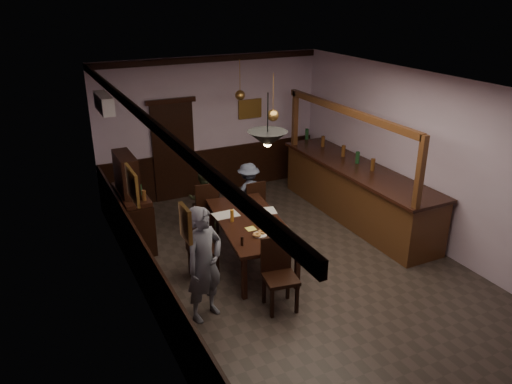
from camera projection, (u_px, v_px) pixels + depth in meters
room at (310, 188)px, 7.47m from camera, size 5.01×8.01×3.01m
dining_table at (250, 224)px, 8.18m from camera, size 1.30×2.32×0.75m
chair_far_left at (207, 205)px, 9.21m from camera, size 0.51×0.51×1.02m
chair_far_right at (253, 201)px, 9.50m from camera, size 0.41×0.41×0.93m
chair_near at (279, 270)px, 7.07m from camera, size 0.52×0.52×1.05m
chair_side at (198, 247)px, 7.78m from camera, size 0.43×0.43×0.98m
person_standing at (204, 264)px, 6.73m from camera, size 0.71×0.60×1.67m
person_seated_left at (203, 199)px, 9.46m from camera, size 0.68×0.61×1.15m
person_seated_right at (248, 192)px, 9.71m from camera, size 0.81×0.54×1.18m
newspaper_left at (226, 215)px, 8.37m from camera, size 0.42×0.30×0.01m
newspaper_right at (263, 211)px, 8.50m from camera, size 0.48×0.39×0.01m
napkin at (251, 229)px, 7.89m from camera, size 0.17×0.17×0.00m
saucer at (281, 231)px, 7.80m from camera, size 0.15×0.15×0.01m
coffee_cup at (277, 230)px, 7.74m from camera, size 0.09×0.09×0.07m
pastry_plate at (260, 235)px, 7.68m from camera, size 0.22×0.22×0.01m
pastry_ring_a at (257, 235)px, 7.62m from camera, size 0.13×0.13×0.04m
pastry_ring_b at (262, 232)px, 7.71m from camera, size 0.13×0.13×0.04m
soda_can at (255, 219)px, 8.09m from camera, size 0.07×0.07×0.12m
beer_glass at (232, 216)px, 8.11m from camera, size 0.06×0.06×0.20m
water_glass at (255, 215)px, 8.19m from camera, size 0.06×0.06×0.15m
pepper_mill at (242, 241)px, 7.36m from camera, size 0.04×0.04×0.14m
sideboard at (132, 209)px, 8.77m from camera, size 0.46×1.28×1.69m
bar_counter at (356, 191)px, 9.79m from camera, size 0.94×4.05×2.28m
door_back at (174, 152)px, 10.55m from camera, size 0.90×0.06×2.10m
ac_unit at (104, 103)px, 8.54m from camera, size 0.20×0.85×0.30m
picture_left_small at (186, 223)px, 4.89m from camera, size 0.04×0.28×0.36m
picture_left_large at (132, 185)px, 7.05m from camera, size 0.04×0.62×0.48m
picture_back at (250, 109)px, 11.00m from camera, size 0.55×0.04×0.42m
pendant_iron at (268, 139)px, 6.84m from camera, size 0.56×0.56×0.75m
pendant_brass_mid at (273, 115)px, 8.36m from camera, size 0.20×0.20×0.81m
pendant_brass_far at (240, 95)px, 9.90m from camera, size 0.20×0.20×0.81m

